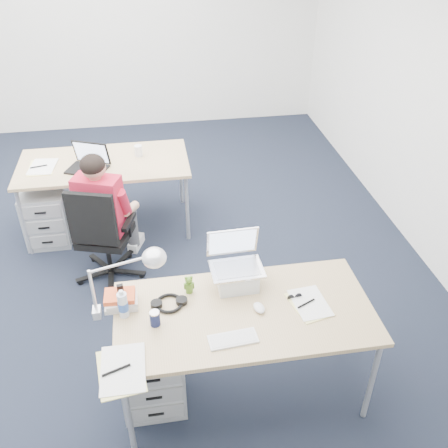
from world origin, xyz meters
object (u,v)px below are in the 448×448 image
object	(u,v)px
desk_lamp	(117,283)
desk_near	(244,316)
sunglasses	(295,297)
desk_far	(104,166)
drawer_pedestal_near	(152,366)
computer_mouse	(259,308)
seated_person	(108,211)
headphones	(169,303)
can_koozie	(155,318)
wireless_keyboard	(233,339)
office_chair	(107,252)
water_bottle	(123,303)
book_stack	(121,300)
far_cup	(138,151)
drawer_pedestal_far	(48,213)
dark_laptop	(85,158)
silver_laptop	(237,263)
bear_figurine	(189,284)
cordless_phone	(121,294)

from	to	relation	value
desk_lamp	desk_near	bearing A→B (deg)	-17.01
sunglasses	desk_far	bearing A→B (deg)	114.76
drawer_pedestal_near	computer_mouse	distance (m)	0.84
seated_person	computer_mouse	bearing A→B (deg)	-36.38
drawer_pedestal_near	headphones	bearing A→B (deg)	27.93
can_koozie	wireless_keyboard	bearing A→B (deg)	-24.09
office_chair	water_bottle	xyz separation A→B (m)	(0.21, -1.28, 0.56)
drawer_pedestal_near	headphones	xyz separation A→B (m)	(0.15, 0.08, 0.47)
water_bottle	book_stack	distance (m)	0.11
sunglasses	desk_lamp	xyz separation A→B (m)	(-1.09, 0.04, 0.23)
desk_lamp	far_cup	size ratio (longest dim) A/B	4.45
desk_far	headphones	bearing A→B (deg)	-76.75
desk_near	drawer_pedestal_far	bearing A→B (deg)	126.28
desk_far	drawer_pedestal_far	world-z (taller)	desk_far
desk_far	seated_person	xyz separation A→B (m)	(0.05, -0.66, -0.10)
office_chair	book_stack	size ratio (longest dim) A/B	4.76
book_stack	dark_laptop	distance (m)	1.89
wireless_keyboard	water_bottle	world-z (taller)	water_bottle
desk_far	dark_laptop	bearing A→B (deg)	-134.56
seated_person	water_bottle	size ratio (longest dim) A/B	5.92
office_chair	headphones	distance (m)	1.41
desk_far	desk_lamp	world-z (taller)	desk_lamp
desk_far	desk_near	bearing A→B (deg)	-66.72
wireless_keyboard	far_cup	size ratio (longest dim) A/B	2.64
sunglasses	computer_mouse	bearing A→B (deg)	-171.00
silver_laptop	sunglasses	distance (m)	0.42
office_chair	wireless_keyboard	distance (m)	1.85
sunglasses	far_cup	xyz separation A→B (m)	(-0.94, 2.20, 0.04)
bear_figurine	cordless_phone	world-z (taller)	cordless_phone
seated_person	headphones	world-z (taller)	seated_person
can_koozie	book_stack	bearing A→B (deg)	135.39
desk_far	can_koozie	xyz separation A→B (m)	(0.39, -2.21, 0.10)
wireless_keyboard	bear_figurine	world-z (taller)	bear_figurine
far_cup	drawer_pedestal_far	bearing A→B (deg)	-168.78
desk_far	seated_person	world-z (taller)	seated_person
water_bottle	cordless_phone	size ratio (longest dim) A/B	1.37
can_koozie	office_chair	bearing A→B (deg)	105.78
headphones	bear_figurine	xyz separation A→B (m)	(0.14, 0.10, 0.05)
sunglasses	far_cup	size ratio (longest dim) A/B	0.92
computer_mouse	dark_laptop	size ratio (longest dim) A/B	0.29
wireless_keyboard	sunglasses	xyz separation A→B (m)	(0.45, 0.28, 0.00)
desk_far	dark_laptop	world-z (taller)	dark_laptop
drawer_pedestal_near	cordless_phone	world-z (taller)	cordless_phone
cordless_phone	far_cup	world-z (taller)	cordless_phone
seated_person	desk_near	bearing A→B (deg)	-38.75
seated_person	sunglasses	bearing A→B (deg)	-29.06
computer_mouse	can_koozie	size ratio (longest dim) A/B	1.00
drawer_pedestal_near	dark_laptop	world-z (taller)	dark_laptop
silver_laptop	far_cup	xyz separation A→B (m)	(-0.60, 2.01, -0.13)
seated_person	silver_laptop	bearing A→B (deg)	-34.27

